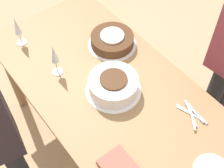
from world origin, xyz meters
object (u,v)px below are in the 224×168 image
object	(u,v)px
cake_front_chocolate	(112,40)
wine_glass_near	(54,55)
wine_glass_far	(17,27)
cake_center_white	(113,86)

from	to	relation	value
cake_front_chocolate	wine_glass_near	size ratio (longest dim) A/B	1.42
wine_glass_near	wine_glass_far	distance (m)	0.37
wine_glass_near	cake_front_chocolate	bearing A→B (deg)	-92.34
cake_center_white	cake_front_chocolate	world-z (taller)	cake_center_white
wine_glass_far	cake_front_chocolate	bearing A→B (deg)	-129.29
cake_front_chocolate	wine_glass_far	bearing A→B (deg)	50.71
cake_front_chocolate	wine_glass_far	world-z (taller)	wine_glass_far
cake_center_white	wine_glass_near	distance (m)	0.38
wine_glass_near	wine_glass_far	size ratio (longest dim) A/B	1.06
cake_center_white	wine_glass_near	bearing A→B (deg)	28.98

